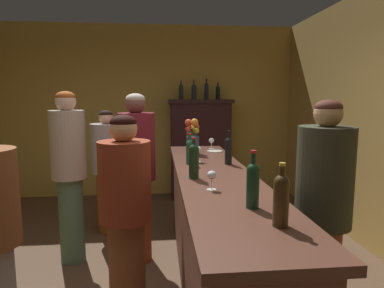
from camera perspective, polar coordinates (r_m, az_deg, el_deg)
wall_back at (r=5.83m, az=-7.02°, el=5.46°), size 4.95×0.12×2.86m
bar_counter at (r=2.95m, az=3.86°, el=-14.97°), size 0.63×3.13×1.05m
display_cabinet at (r=5.62m, az=1.40°, el=-0.51°), size 1.05×0.44×1.64m
wine_bottle_syrah at (r=3.14m, az=-0.38°, el=-1.11°), size 0.07×0.07×0.29m
wine_bottle_chardonnay at (r=1.94m, az=10.23°, el=-6.46°), size 0.07×0.07×0.33m
wine_bottle_malbec at (r=3.16m, az=6.18°, el=-0.88°), size 0.07×0.07×0.32m
wine_bottle_riesling at (r=1.70m, az=14.82°, el=-8.76°), size 0.08×0.08×0.31m
wine_bottle_merlot at (r=3.99m, az=-0.44°, el=0.78°), size 0.08×0.08×0.29m
wine_bottle_pinot at (r=2.59m, az=0.32°, el=-2.64°), size 0.08×0.08×0.32m
wine_glass_front at (r=4.09m, az=3.31°, el=0.47°), size 0.07×0.07×0.13m
wine_glass_mid at (r=3.25m, az=0.97°, el=-1.10°), size 0.08×0.08×0.15m
wine_glass_rear at (r=2.29m, az=3.33°, el=-5.47°), size 0.07×0.07×0.13m
flower_arrangement at (r=3.73m, az=0.15°, el=1.12°), size 0.17×0.16×0.39m
cheese_plate at (r=3.88m, az=3.85°, el=-1.23°), size 0.17×0.17×0.01m
display_bottle_left at (r=5.53m, az=-1.85°, el=8.93°), size 0.07×0.07×0.31m
display_bottle_midleft at (r=5.54m, az=0.32°, el=8.95°), size 0.08×0.08×0.32m
display_bottle_center at (r=5.57m, az=2.46°, el=9.05°), size 0.07×0.07×0.33m
display_bottle_midright at (r=5.60m, az=4.38°, el=8.77°), size 0.07×0.07×0.28m
patron_near_entrance at (r=3.59m, az=-20.05°, el=-4.07°), size 0.34×0.34×1.74m
patron_tall at (r=2.56m, az=-11.14°, el=-11.14°), size 0.38×0.38×1.56m
patron_in_navy at (r=3.44m, az=-9.28°, el=-4.55°), size 0.37×0.37×1.71m
patron_in_grey at (r=4.27m, az=-14.06°, el=-3.87°), size 0.39×0.39×1.52m
bartender at (r=2.45m, az=21.20°, el=-10.95°), size 0.36×0.36×1.66m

